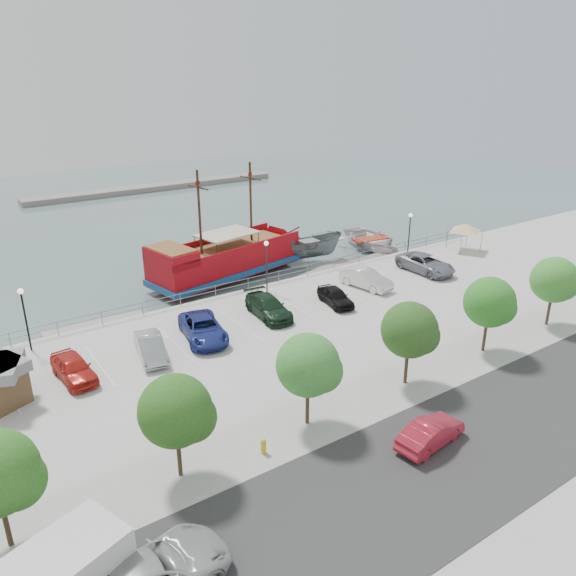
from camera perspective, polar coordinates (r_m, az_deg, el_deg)
ground at (r=41.18m, az=2.73°, el=-4.44°), size 160.00×160.00×0.00m
street at (r=31.21m, az=21.16°, el=-13.14°), size 100.00×8.00×0.04m
sidewalk at (r=34.23m, az=12.97°, el=-8.87°), size 100.00×4.00×0.05m
seawall_railing at (r=46.51m, az=-3.01°, el=0.73°), size 50.00×0.06×1.00m
far_shore at (r=92.17m, az=-13.23°, el=9.94°), size 40.00×3.00×0.80m
pirate_ship at (r=51.83m, az=-5.25°, el=3.18°), size 17.13×7.67×10.63m
patrol_boat at (r=55.26m, az=2.11°, el=3.91°), size 7.21×4.55×2.61m
speedboat at (r=60.21m, az=8.48°, el=4.70°), size 6.75×8.71×1.66m
dock_west at (r=43.57m, az=-18.88°, el=-3.84°), size 7.46×2.48×0.42m
dock_mid at (r=52.57m, az=4.05°, el=1.67°), size 7.67×4.03×0.42m
dock_east at (r=56.96m, az=9.62°, el=3.01°), size 7.98×3.13×0.44m
canopy_tent at (r=58.06m, az=17.63°, el=6.25°), size 4.61×4.61×3.12m
street_sedan at (r=28.63m, az=14.28°, el=-14.09°), size 4.11×1.89×1.31m
fire_hydrant at (r=27.40m, az=-2.51°, el=-15.72°), size 0.28×0.28×0.81m
lamp_post_left at (r=38.86m, az=-25.27°, el=-1.88°), size 0.36×0.36×4.28m
lamp_post_mid at (r=44.66m, az=-2.20°, el=3.14°), size 0.36×0.36×4.28m
lamp_post_right at (r=54.49m, az=12.26°, el=6.06°), size 0.36×0.36×4.28m
tree_a at (r=23.75m, az=-27.25°, el=-16.54°), size 3.30×3.20×5.00m
tree_b at (r=24.93m, az=-10.98°, el=-12.31°), size 3.30×3.20×5.00m
tree_c at (r=27.87m, az=2.37°, el=-7.98°), size 3.30×3.20×5.00m
tree_d at (r=32.10m, az=12.50°, el=-4.32°), size 3.30×3.20×5.00m
tree_e at (r=37.17m, az=20.00°, el=-1.50°), size 3.30×3.20×5.00m
tree_f at (r=42.79m, az=25.60°, el=0.63°), size 3.30×3.20×5.00m
parked_car_a at (r=35.22m, az=-20.96°, el=-7.58°), size 2.07×4.40×1.45m
parked_car_b at (r=36.30m, az=-13.78°, el=-5.85°), size 2.27×4.50×1.41m
parked_car_c at (r=38.01m, az=-8.62°, el=-4.09°), size 3.50×5.75×1.49m
parked_car_d at (r=40.95m, az=-2.01°, el=-1.93°), size 2.49×5.18×1.45m
parked_car_e at (r=43.10m, az=4.84°, el=-0.85°), size 2.24×4.13×1.33m
parked_car_f at (r=46.70m, az=7.93°, el=0.94°), size 2.43×4.85×1.53m
parked_car_g at (r=51.29m, az=13.79°, el=2.43°), size 2.63×5.61×1.55m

